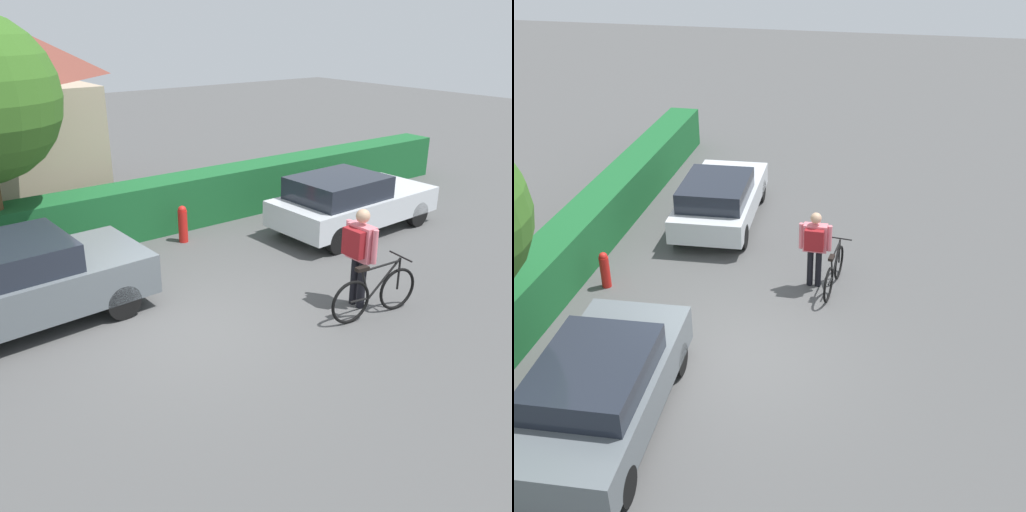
# 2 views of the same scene
# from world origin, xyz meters

# --- Properties ---
(ground_plane) EXTENTS (60.00, 60.00, 0.00)m
(ground_plane) POSITION_xyz_m (0.00, 0.00, 0.00)
(ground_plane) COLOR #4C4C4C
(hedge_row) EXTENTS (21.32, 0.90, 1.15)m
(hedge_row) POSITION_xyz_m (0.00, 4.28, 0.58)
(hedge_row) COLOR #1A5C2C
(hedge_row) RESTS_ON ground
(parked_car_near) EXTENTS (4.21, 1.96, 1.39)m
(parked_car_near) POSITION_xyz_m (-2.15, 1.70, 0.73)
(parked_car_near) COLOR slate
(parked_car_near) RESTS_ON ground
(parked_car_far) EXTENTS (3.97, 1.89, 1.33)m
(parked_car_far) POSITION_xyz_m (5.12, 1.70, 0.69)
(parked_car_far) COLOR silver
(parked_car_far) RESTS_ON ground
(bicycle) EXTENTS (1.68, 0.50, 0.96)m
(bicycle) POSITION_xyz_m (2.59, -1.39, 0.40)
(bicycle) COLOR black
(bicycle) RESTS_ON ground
(person_rider) EXTENTS (0.36, 0.68, 1.69)m
(person_rider) POSITION_xyz_m (2.61, -0.97, 1.03)
(person_rider) COLOR black
(person_rider) RESTS_ON ground
(fire_hydrant) EXTENTS (0.20, 0.20, 0.81)m
(fire_hydrant) POSITION_xyz_m (1.77, 3.33, 0.41)
(fire_hydrant) COLOR red
(fire_hydrant) RESTS_ON ground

